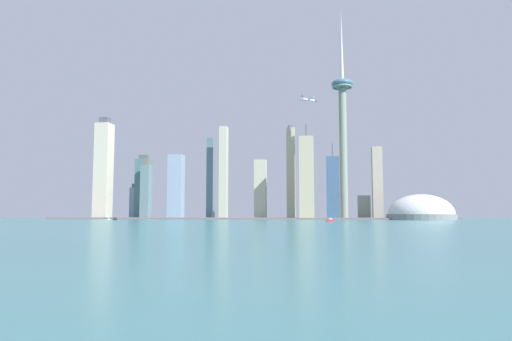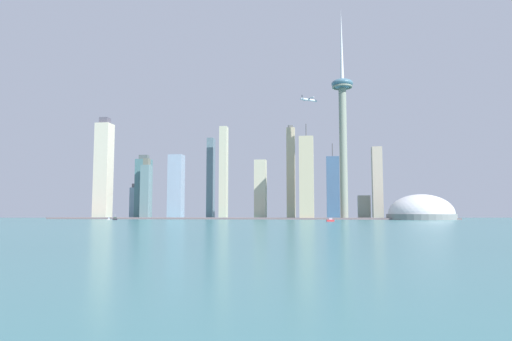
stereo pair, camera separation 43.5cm
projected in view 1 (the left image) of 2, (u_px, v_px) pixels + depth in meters
The scene contains 21 objects.
ground_plane at pixel (76, 233), 243.46m from camera, with size 6000.00×6000.00×0.00m, color #396F74.
waterfront_pier at pixel (243, 218), 758.48m from camera, with size 674.90×43.69×2.62m, color slate.
observation_tower at pixel (343, 117), 755.04m from camera, with size 35.43×35.43×351.67m.
stadium_dome at pixel (421, 214), 720.01m from camera, with size 105.59×105.59×61.77m.
skyscraper_0 at pixel (307, 178), 743.34m from camera, with size 22.93×24.78×155.29m.
skyscraper_1 at pixel (143, 188), 837.87m from camera, with size 26.90×18.76×115.97m.
skyscraper_2 at pixel (135, 202), 880.28m from camera, with size 16.32×12.81×66.24m.
skyscraper_3 at pixel (103, 170), 850.58m from camera, with size 26.66×27.82×187.44m.
skyscraper_4 at pixel (146, 191), 806.01m from camera, with size 15.40×19.54×105.89m.
skyscraper_5 at pixel (211, 178), 882.22m from camera, with size 12.47×19.88×153.86m.
skyscraper_6 at pixel (176, 187), 856.59m from camera, with size 26.33×24.65×118.41m.
skyscraper_7 at pixel (377, 183), 796.77m from camera, with size 17.06×19.36×124.80m.
skyscraper_8 at pixel (291, 172), 831.68m from camera, with size 15.09×13.15×169.39m.
skyscraper_9 at pixel (224, 172), 837.21m from camera, with size 13.54×18.33×167.90m.
skyscraper_10 at pixel (364, 207), 825.29m from camera, with size 21.83×14.65×41.51m.
skyscraper_11 at pixel (333, 188), 827.02m from camera, with size 23.12×20.54×136.27m.
skyscraper_12 at pixel (260, 189), 808.55m from camera, with size 20.20×20.98×103.37m.
boat_0 at pixel (115, 219), 679.72m from camera, with size 12.68×17.16×8.99m.
boat_1 at pixel (109, 219), 699.34m from camera, with size 3.17×6.76×4.21m.
boat_2 at pixel (330, 220), 565.79m from camera, with size 9.89×5.47×4.22m.
airplane at pixel (309, 100), 788.97m from camera, with size 28.99×25.68×8.78m.
Camera 1 is at (128.96, -229.57, 10.96)m, focal length 32.30 mm.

